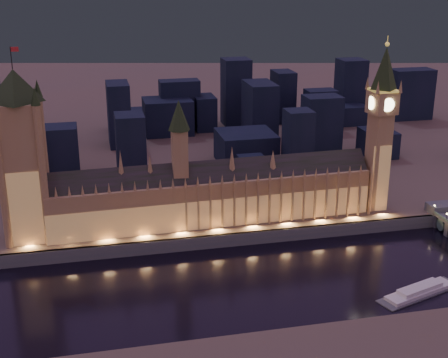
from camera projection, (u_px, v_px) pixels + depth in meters
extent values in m
plane|color=black|center=(237.00, 279.00, 335.44)|extent=(2000.00, 2000.00, 0.00)
cube|color=#514C44|center=(143.00, 89.00, 813.29)|extent=(2000.00, 960.00, 8.00)
cube|color=#444D56|center=(221.00, 241.00, 371.90)|extent=(2000.00, 2.50, 8.00)
cube|color=#A0784F|center=(213.00, 200.00, 385.23)|extent=(200.59, 27.12, 28.00)
cube|color=#B2834E|center=(216.00, 214.00, 377.43)|extent=(200.00, 0.50, 18.00)
cube|color=black|center=(213.00, 174.00, 379.63)|extent=(200.45, 23.39, 16.26)
cube|color=#A0784F|center=(180.00, 156.00, 371.23)|extent=(9.00, 9.00, 32.00)
cone|color=#1F3219|center=(179.00, 115.00, 362.99)|extent=(13.00, 13.00, 18.00)
cube|color=#A0784F|center=(45.00, 221.00, 354.88)|extent=(1.20, 1.20, 28.00)
cone|color=#A0784F|center=(42.00, 193.00, 349.83)|extent=(2.00, 2.00, 6.00)
cube|color=#A0784F|center=(58.00, 220.00, 356.40)|extent=(1.20, 1.20, 28.00)
cone|color=#A0784F|center=(56.00, 192.00, 351.36)|extent=(2.00, 2.00, 6.00)
cube|color=#A0784F|center=(72.00, 219.00, 357.93)|extent=(1.20, 1.20, 28.00)
cone|color=#A0784F|center=(69.00, 191.00, 352.88)|extent=(2.00, 2.00, 6.00)
cube|color=#A0784F|center=(85.00, 218.00, 359.45)|extent=(1.20, 1.20, 28.00)
cone|color=#A0784F|center=(83.00, 190.00, 354.41)|extent=(2.00, 2.00, 6.00)
cube|color=#A0784F|center=(98.00, 216.00, 360.98)|extent=(1.20, 1.20, 28.00)
cone|color=#A0784F|center=(96.00, 189.00, 355.93)|extent=(2.00, 2.00, 6.00)
cube|color=#A0784F|center=(111.00, 215.00, 362.50)|extent=(1.20, 1.20, 28.00)
cone|color=#A0784F|center=(109.00, 188.00, 357.46)|extent=(2.00, 2.00, 6.00)
cube|color=#A0784F|center=(124.00, 214.00, 364.03)|extent=(1.20, 1.20, 28.00)
cone|color=#A0784F|center=(122.00, 187.00, 358.98)|extent=(2.00, 2.00, 6.00)
cube|color=#A0784F|center=(136.00, 213.00, 365.55)|extent=(1.20, 1.20, 28.00)
cone|color=#A0784F|center=(135.00, 186.00, 360.50)|extent=(2.00, 2.00, 6.00)
cube|color=#A0784F|center=(149.00, 212.00, 367.08)|extent=(1.20, 1.20, 28.00)
cone|color=#A0784F|center=(148.00, 185.00, 362.03)|extent=(2.00, 2.00, 6.00)
cube|color=#A0784F|center=(161.00, 211.00, 368.60)|extent=(1.20, 1.20, 28.00)
cone|color=#A0784F|center=(160.00, 184.00, 363.55)|extent=(2.00, 2.00, 6.00)
cube|color=#A0784F|center=(174.00, 210.00, 370.13)|extent=(1.20, 1.20, 28.00)
cone|color=#A0784F|center=(173.00, 183.00, 365.08)|extent=(2.00, 2.00, 6.00)
cube|color=#A0784F|center=(186.00, 209.00, 371.65)|extent=(1.20, 1.20, 28.00)
cone|color=#A0784F|center=(185.00, 182.00, 366.60)|extent=(2.00, 2.00, 6.00)
cube|color=#A0784F|center=(198.00, 208.00, 373.18)|extent=(1.20, 1.20, 28.00)
cone|color=#A0784F|center=(198.00, 181.00, 368.13)|extent=(2.00, 2.00, 6.00)
cube|color=#A0784F|center=(210.00, 207.00, 374.70)|extent=(1.20, 1.20, 28.00)
cone|color=#A0784F|center=(210.00, 180.00, 369.65)|extent=(2.00, 2.00, 6.00)
cube|color=#A0784F|center=(222.00, 206.00, 376.22)|extent=(1.20, 1.20, 28.00)
cone|color=#A0784F|center=(222.00, 179.00, 371.18)|extent=(2.00, 2.00, 6.00)
cube|color=#A0784F|center=(234.00, 205.00, 377.75)|extent=(1.20, 1.20, 28.00)
cone|color=#A0784F|center=(234.00, 178.00, 372.70)|extent=(2.00, 2.00, 6.00)
cube|color=#A0784F|center=(246.00, 204.00, 379.27)|extent=(1.20, 1.20, 28.00)
cone|color=#A0784F|center=(246.00, 177.00, 374.23)|extent=(2.00, 2.00, 6.00)
cube|color=#A0784F|center=(258.00, 203.00, 380.80)|extent=(1.20, 1.20, 28.00)
cone|color=#A0784F|center=(258.00, 177.00, 375.75)|extent=(2.00, 2.00, 6.00)
cube|color=#A0784F|center=(270.00, 202.00, 382.32)|extent=(1.20, 1.20, 28.00)
cone|color=#A0784F|center=(270.00, 176.00, 377.27)|extent=(2.00, 2.00, 6.00)
cube|color=#A0784F|center=(281.00, 201.00, 383.85)|extent=(1.20, 1.20, 28.00)
cone|color=#A0784F|center=(282.00, 175.00, 378.80)|extent=(2.00, 2.00, 6.00)
cube|color=#A0784F|center=(293.00, 200.00, 385.37)|extent=(1.20, 1.20, 28.00)
cone|color=#A0784F|center=(293.00, 174.00, 380.32)|extent=(2.00, 2.00, 6.00)
cube|color=#A0784F|center=(304.00, 199.00, 386.90)|extent=(1.20, 1.20, 28.00)
cone|color=#A0784F|center=(305.00, 173.00, 381.85)|extent=(2.00, 2.00, 6.00)
cube|color=#A0784F|center=(315.00, 198.00, 388.42)|extent=(1.20, 1.20, 28.00)
cone|color=#A0784F|center=(316.00, 172.00, 383.37)|extent=(2.00, 2.00, 6.00)
cube|color=#A0784F|center=(326.00, 198.00, 389.95)|extent=(1.20, 1.20, 28.00)
cone|color=#A0784F|center=(327.00, 171.00, 384.90)|extent=(2.00, 2.00, 6.00)
cube|color=#A0784F|center=(337.00, 197.00, 391.47)|extent=(1.20, 1.20, 28.00)
cone|color=#A0784F|center=(339.00, 171.00, 386.42)|extent=(2.00, 2.00, 6.00)
cube|color=#A0784F|center=(348.00, 196.00, 392.99)|extent=(1.20, 1.20, 28.00)
cone|color=#A0784F|center=(350.00, 170.00, 387.95)|extent=(2.00, 2.00, 6.00)
cube|color=#A0784F|center=(359.00, 195.00, 394.52)|extent=(1.20, 1.20, 28.00)
cone|color=#A0784F|center=(361.00, 169.00, 389.47)|extent=(2.00, 2.00, 6.00)
cube|color=#A0784F|center=(370.00, 194.00, 396.04)|extent=(1.20, 1.20, 28.00)
cone|color=#A0784F|center=(372.00, 168.00, 391.00)|extent=(2.00, 2.00, 6.00)
cone|color=#A0784F|center=(121.00, 165.00, 365.01)|extent=(4.40, 4.40, 18.00)
cone|color=#A0784F|center=(150.00, 166.00, 369.17)|extent=(4.40, 4.40, 14.00)
cone|color=#A0784F|center=(232.00, 159.00, 379.13)|extent=(4.40, 4.40, 16.00)
cone|color=#A0784F|center=(273.00, 159.00, 385.14)|extent=(4.40, 4.40, 12.00)
cube|color=#A0784F|center=(24.00, 172.00, 353.96)|extent=(22.82, 22.82, 80.99)
cube|color=#B2834E|center=(26.00, 210.00, 349.73)|extent=(22.00, 0.50, 44.00)
cone|color=#1F3219|center=(14.00, 86.00, 337.65)|extent=(31.68, 31.68, 18.00)
cylinder|color=black|center=(11.00, 58.00, 332.71)|extent=(0.50, 0.50, 12.00)
cube|color=red|center=(15.00, 49.00, 331.68)|extent=(4.00, 0.15, 2.50)
cylinder|color=#A0784F|center=(2.00, 180.00, 341.56)|extent=(4.40, 4.40, 80.99)
cylinder|color=#A0784F|center=(6.00, 168.00, 361.83)|extent=(4.40, 4.40, 80.99)
cylinder|color=#A0784F|center=(43.00, 177.00, 346.08)|extent=(4.40, 4.40, 80.99)
cone|color=#1F3219|center=(35.00, 96.00, 331.10)|extent=(5.20, 5.20, 10.00)
cylinder|color=#A0784F|center=(45.00, 165.00, 366.36)|extent=(4.40, 4.40, 80.99)
cone|color=#1F3219|center=(37.00, 88.00, 351.37)|extent=(5.20, 5.20, 10.00)
cube|color=#A0784F|center=(377.00, 162.00, 401.72)|extent=(13.81, 13.81, 63.43)
cube|color=#B2834E|center=(380.00, 179.00, 399.20)|extent=(12.00, 0.50, 44.00)
cube|color=#A0784F|center=(382.00, 102.00, 388.93)|extent=(15.00, 15.00, 14.21)
cube|color=#F2C64C|center=(383.00, 90.00, 386.39)|extent=(15.75, 15.75, 1.20)
cone|color=#1F3219|center=(385.00, 68.00, 381.91)|extent=(18.00, 18.00, 26.00)
sphere|color=#F2C64C|center=(387.00, 44.00, 377.13)|extent=(2.80, 2.80, 2.80)
cylinder|color=#F2C64C|center=(388.00, 40.00, 376.31)|extent=(0.40, 0.40, 5.00)
cylinder|color=#FFF2BF|center=(388.00, 105.00, 381.79)|extent=(8.40, 0.50, 8.40)
cylinder|color=#FFF2BF|center=(377.00, 100.00, 396.07)|extent=(8.40, 0.50, 8.40)
cylinder|color=#FFF2BF|center=(371.00, 103.00, 387.33)|extent=(0.50, 8.40, 8.40)
cylinder|color=#FFF2BF|center=(394.00, 102.00, 390.52)|extent=(0.50, 8.40, 8.40)
cone|color=#A0784F|center=(378.00, 87.00, 376.81)|extent=(2.60, 2.60, 8.00)
cone|color=#A0784F|center=(367.00, 83.00, 390.63)|extent=(2.60, 2.60, 8.00)
cone|color=#A0784F|center=(401.00, 86.00, 379.90)|extent=(2.60, 2.60, 8.00)
cone|color=#A0784F|center=(389.00, 82.00, 393.72)|extent=(2.60, 2.60, 8.00)
cube|color=#444D56|center=(442.00, 211.00, 404.43)|extent=(18.19, 12.00, 9.50)
cylinder|color=black|center=(447.00, 217.00, 383.57)|extent=(0.30, 0.30, 4.40)
sphere|color=#FFD88C|center=(447.00, 214.00, 382.81)|extent=(1.00, 1.00, 1.00)
cube|color=#444D56|center=(445.00, 220.00, 401.28)|extent=(16.37, 4.00, 9.50)
cylinder|color=black|center=(434.00, 209.00, 396.74)|extent=(0.30, 0.30, 4.40)
sphere|color=#FFD88C|center=(435.00, 206.00, 395.98)|extent=(1.00, 1.00, 1.00)
cube|color=#444D56|center=(419.00, 293.00, 320.42)|extent=(51.14, 26.82, 0.60)
cube|color=silver|center=(419.00, 292.00, 320.12)|extent=(42.10, 21.66, 2.40)
cube|color=silver|center=(420.00, 288.00, 319.40)|extent=(27.35, 15.08, 2.20)
cube|color=black|center=(252.00, 169.00, 458.97)|extent=(19.03, 19.80, 18.36)
cube|color=black|center=(410.00, 94.00, 638.10)|extent=(42.59, 22.95, 50.88)
cube|color=black|center=(298.00, 142.00, 472.46)|extent=(19.65, 20.18, 48.93)
cube|color=black|center=(204.00, 113.00, 599.90)|extent=(19.44, 30.73, 32.50)
cube|color=black|center=(180.00, 105.00, 598.55)|extent=(37.76, 19.44, 47.35)
cube|color=black|center=(119.00, 114.00, 544.23)|extent=(18.99, 34.57, 55.29)
cube|color=black|center=(131.00, 147.00, 460.61)|extent=(21.11, 25.14, 48.72)
cube|color=black|center=(52.00, 153.00, 461.10)|extent=(38.19, 23.57, 39.73)
cube|color=black|center=(341.00, 113.00, 626.89)|extent=(43.78, 39.06, 18.82)
cube|color=black|center=(6.00, 113.00, 587.29)|extent=(19.72, 40.72, 37.78)
cube|color=black|center=(168.00, 116.00, 585.45)|extent=(44.53, 36.65, 32.60)
cube|color=black|center=(132.00, 120.00, 599.53)|extent=(40.45, 27.15, 19.47)
cube|color=black|center=(22.00, 160.00, 447.28)|extent=(24.19, 23.03, 38.31)
cube|color=black|center=(260.00, 110.00, 567.30)|extent=(24.63, 41.01, 51.12)
cube|color=black|center=(246.00, 148.00, 499.76)|extent=(44.15, 42.43, 25.18)
cube|color=black|center=(321.00, 124.00, 523.76)|extent=(30.39, 22.61, 48.50)
cube|color=black|center=(320.00, 110.00, 595.24)|extent=(28.33, 19.81, 39.18)
cube|color=black|center=(378.00, 143.00, 519.76)|extent=(24.83, 31.49, 21.63)
cube|color=black|center=(283.00, 96.00, 627.20)|extent=(19.19, 29.53, 50.86)
cube|color=black|center=(236.00, 92.00, 613.34)|extent=(26.00, 26.00, 64.86)
cube|color=black|center=(350.00, 89.00, 638.91)|extent=(26.00, 26.00, 60.54)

